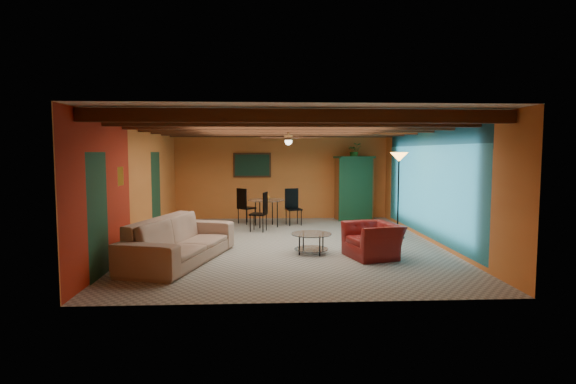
{
  "coord_description": "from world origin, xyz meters",
  "views": [
    {
      "loc": [
        -0.54,
        -10.07,
        2.05
      ],
      "look_at": [
        0.0,
        0.2,
        1.15
      ],
      "focal_mm": 28.57,
      "sensor_mm": 36.0,
      "label": 1
    }
  ],
  "objects": [
    {
      "name": "sofa",
      "position": [
        -2.11,
        -1.53,
        0.41
      ],
      "size": [
        1.85,
        3.03,
        0.83
      ],
      "primitive_type": "imported",
      "rotation": [
        0.0,
        0.0,
        1.29
      ],
      "color": "#987562",
      "rests_on": "ground"
    },
    {
      "name": "dining_table",
      "position": [
        -0.48,
        2.46,
        0.52
      ],
      "size": [
        2.42,
        2.42,
        1.03
      ],
      "primitive_type": null,
      "rotation": [
        0.0,
        0.0,
        0.26
      ],
      "color": "silver",
      "rests_on": "ground"
    },
    {
      "name": "vase",
      "position": [
        -0.48,
        2.46,
        1.13
      ],
      "size": [
        0.25,
        0.25,
        0.2
      ],
      "primitive_type": "imported",
      "rotation": [
        0.0,
        0.0,
        -0.43
      ],
      "color": "orange",
      "rests_on": "dining_table"
    },
    {
      "name": "ceiling_fan",
      "position": [
        0.0,
        0.0,
        2.36
      ],
      "size": [
        1.5,
        1.5,
        0.44
      ],
      "primitive_type": null,
      "color": "#472614",
      "rests_on": "ceiling"
    },
    {
      "name": "armoire",
      "position": [
        2.2,
        3.7,
        0.93
      ],
      "size": [
        1.16,
        0.78,
        1.86
      ],
      "primitive_type": "cube",
      "rotation": [
        0.0,
        0.0,
        0.27
      ],
      "color": "brown",
      "rests_on": "ground"
    },
    {
      "name": "room",
      "position": [
        0.0,
        0.11,
        2.36
      ],
      "size": [
        6.52,
        8.01,
        2.71
      ],
      "color": "gray",
      "rests_on": "ground"
    },
    {
      "name": "coffee_table",
      "position": [
        0.41,
        -0.97,
        0.21
      ],
      "size": [
        1.01,
        1.01,
        0.42
      ],
      "primitive_type": null,
      "rotation": [
        0.0,
        0.0,
        -0.28
      ],
      "color": "silver",
      "rests_on": "ground"
    },
    {
      "name": "armchair",
      "position": [
        1.57,
        -1.38,
        0.33
      ],
      "size": [
        1.14,
        1.23,
        0.67
      ],
      "primitive_type": "imported",
      "rotation": [
        0.0,
        0.0,
        -1.31
      ],
      "color": "maroon",
      "rests_on": "ground"
    },
    {
      "name": "floor_lamp",
      "position": [
        2.65,
        0.61,
        1.03
      ],
      "size": [
        0.53,
        0.53,
        2.05
      ],
      "primitive_type": null,
      "rotation": [
        0.0,
        0.0,
        -0.32
      ],
      "color": "black",
      "rests_on": "ground"
    },
    {
      "name": "potted_plant",
      "position": [
        2.2,
        3.7,
        2.09
      ],
      "size": [
        0.43,
        0.38,
        0.45
      ],
      "primitive_type": "imported",
      "rotation": [
        0.0,
        0.0,
        -0.08
      ],
      "color": "#26661E",
      "rests_on": "armoire"
    },
    {
      "name": "painting",
      "position": [
        -0.9,
        3.96,
        1.65
      ],
      "size": [
        1.05,
        0.03,
        0.65
      ],
      "primitive_type": "cube",
      "color": "black",
      "rests_on": "wall_back"
    }
  ]
}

